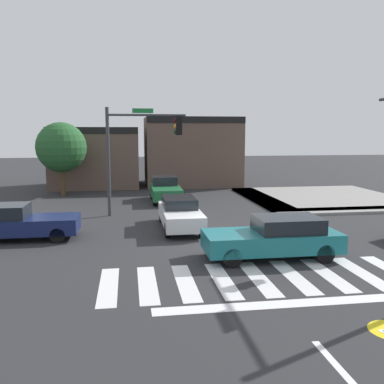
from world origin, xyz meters
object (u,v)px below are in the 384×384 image
car_teal (275,237)px  roadside_tree (61,147)px  car_white (180,213)px  car_green (165,190)px  traffic_signal_northwest (139,142)px  car_navy (16,222)px

car_teal → roadside_tree: size_ratio=0.93×
car_white → car_green: bearing=179.9°
traffic_signal_northwest → car_white: (1.76, -3.49, -3.23)m
car_teal → car_navy: bearing=-22.6°
car_navy → roadside_tree: 12.72m
traffic_signal_northwest → car_teal: (4.54, -8.63, -3.20)m
car_green → car_teal: bearing=12.0°
car_green → car_teal: car_green is taller
traffic_signal_northwest → roadside_tree: bearing=123.2°
traffic_signal_northwest → car_navy: traffic_signal_northwest is taller
traffic_signal_northwest → car_navy: size_ratio=1.23×
traffic_signal_northwest → car_teal: bearing=-62.2°
car_white → roadside_tree: size_ratio=0.90×
car_teal → roadside_tree: (-9.72, 16.53, 2.63)m
car_navy → car_teal: size_ratio=0.98×
traffic_signal_northwest → car_navy: (-5.27, -4.54, -3.21)m
traffic_signal_northwest → car_white: size_ratio=1.24×
car_teal → roadside_tree: bearing=-59.6°
traffic_signal_northwest → roadside_tree: 9.47m
car_white → roadside_tree: roadside_tree is taller
car_white → car_teal: 5.84m
car_white → car_teal: size_ratio=0.97×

